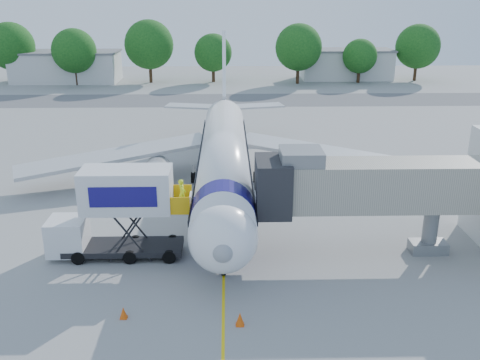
{
  "coord_description": "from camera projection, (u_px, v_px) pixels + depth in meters",
  "views": [
    {
      "loc": [
        0.27,
        -36.16,
        15.08
      ],
      "look_at": [
        1.09,
        -2.51,
        3.2
      ],
      "focal_mm": 40.0,
      "sensor_mm": 36.0,
      "label": 1
    }
  ],
  "objects": [
    {
      "name": "tree_b",
      "position": [
        74.0,
        51.0,
        89.63
      ],
      "size": [
        7.39,
        7.39,
        9.43
      ],
      "color": "#382314",
      "rests_on": "ground"
    },
    {
      "name": "guidance_line",
      "position": [
        224.0,
        210.0,
        39.1
      ],
      "size": [
        0.15,
        70.0,
        0.01
      ],
      "primitive_type": "cube",
      "color": "yellow",
      "rests_on": "ground"
    },
    {
      "name": "aircraft",
      "position": [
        224.0,
        155.0,
        42.01
      ],
      "size": [
        34.17,
        37.73,
        11.35
      ],
      "color": "white",
      "rests_on": "ground"
    },
    {
      "name": "tree_d",
      "position": [
        213.0,
        53.0,
        92.92
      ],
      "size": [
        6.55,
        6.55,
        8.35
      ],
      "color": "#382314",
      "rests_on": "ground"
    },
    {
      "name": "safety_cone_b",
      "position": [
        123.0,
        313.0,
        26.06
      ],
      "size": [
        0.38,
        0.38,
        0.61
      ],
      "color": "#E3510B",
      "rests_on": "ground"
    },
    {
      "name": "outbuilding_right",
      "position": [
        346.0,
        64.0,
        97.17
      ],
      "size": [
        16.4,
        7.4,
        5.3
      ],
      "color": "silver",
      "rests_on": "ground"
    },
    {
      "name": "tree_c",
      "position": [
        149.0,
        45.0,
        91.85
      ],
      "size": [
        8.4,
        8.4,
        10.71
      ],
      "color": "#382314",
      "rests_on": "ground"
    },
    {
      "name": "tree_g",
      "position": [
        418.0,
        46.0,
        94.01
      ],
      "size": [
        7.74,
        7.74,
        9.86
      ],
      "color": "#382314",
      "rests_on": "ground"
    },
    {
      "name": "taxiway_strip",
      "position": [
        225.0,
        100.0,
        78.7
      ],
      "size": [
        120.0,
        10.0,
        0.01
      ],
      "primitive_type": "cube",
      "color": "#59595B",
      "rests_on": "ground"
    },
    {
      "name": "catering_hiloader",
      "position": [
        117.0,
        213.0,
        31.44
      ],
      "size": [
        8.5,
        2.44,
        5.5
      ],
      "color": "black",
      "rests_on": "ground"
    },
    {
      "name": "jet_bridge",
      "position": [
        360.0,
        186.0,
        31.24
      ],
      "size": [
        13.9,
        3.2,
        6.6
      ],
      "color": "#ACA693",
      "rests_on": "ground"
    },
    {
      "name": "safety_cone_a",
      "position": [
        240.0,
        319.0,
        25.49
      ],
      "size": [
        0.43,
        0.43,
        0.69
      ],
      "color": "#E3510B",
      "rests_on": "ground"
    },
    {
      "name": "tree_f",
      "position": [
        360.0,
        56.0,
        92.36
      ],
      "size": [
        5.9,
        5.9,
        7.52
      ],
      "color": "#382314",
      "rests_on": "ground"
    },
    {
      "name": "tree_a",
      "position": [
        11.0,
        46.0,
        91.76
      ],
      "size": [
        8.08,
        8.08,
        10.31
      ],
      "color": "#382314",
      "rests_on": "ground"
    },
    {
      "name": "ground",
      "position": [
        224.0,
        210.0,
        39.1
      ],
      "size": [
        160.0,
        160.0,
        0.0
      ],
      "primitive_type": "plane",
      "color": "gray",
      "rests_on": "ground"
    },
    {
      "name": "outbuilding_left",
      "position": [
        67.0,
        66.0,
        94.13
      ],
      "size": [
        18.4,
        8.4,
        5.3
      ],
      "color": "silver",
      "rests_on": "ground"
    },
    {
      "name": "tree_e",
      "position": [
        299.0,
        47.0,
        90.93
      ],
      "size": [
        7.95,
        7.95,
        10.14
      ],
      "color": "#382314",
      "rests_on": "ground"
    }
  ]
}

